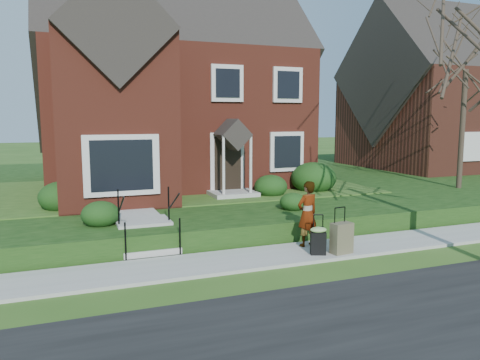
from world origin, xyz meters
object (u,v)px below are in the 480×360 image
front_steps (146,231)px  woman (307,214)px  suitcase_black (318,239)px  suitcase_olive (342,238)px

front_steps → woman: 4.19m
suitcase_black → suitcase_olive: (0.59, -0.11, 0.00)m
suitcase_olive → woman: bearing=109.2°
front_steps → suitcase_olive: size_ratio=1.77×
woman → suitcase_black: bearing=68.7°
suitcase_black → suitcase_olive: size_ratio=0.86×
suitcase_olive → suitcase_black: bearing=161.1°
front_steps → suitcase_olive: (4.37, -2.35, -0.01)m
woman → suitcase_olive: size_ratio=1.49×
front_steps → suitcase_olive: bearing=-28.2°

